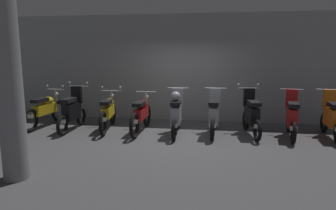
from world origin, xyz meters
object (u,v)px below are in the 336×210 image
at_px(motorbike_slot_5, 214,115).
at_px(motorbike_slot_6, 251,115).
at_px(motorbike_slot_2, 108,112).
at_px(support_pillar, 9,81).
at_px(motorbike_slot_3, 141,114).
at_px(motorbike_slot_4, 176,113).
at_px(motorbike_slot_7, 292,117).
at_px(motorbike_slot_0, 45,110).
at_px(motorbike_slot_8, 331,117).
at_px(motorbike_slot_1, 72,111).

xyz_separation_m(motorbike_slot_5, motorbike_slot_6, (0.95, 0.12, 0.00)).
height_order(motorbike_slot_2, support_pillar, support_pillar).
bearing_deg(motorbike_slot_2, motorbike_slot_3, -6.25).
bearing_deg(motorbike_slot_4, motorbike_slot_7, 3.45).
bearing_deg(support_pillar, motorbike_slot_4, 54.03).
distance_m(motorbike_slot_0, motorbike_slot_8, 7.63).
relative_size(motorbike_slot_3, motorbike_slot_7, 1.16).
height_order(motorbike_slot_6, support_pillar, support_pillar).
xyz_separation_m(motorbike_slot_3, support_pillar, (-1.34, -3.27, 1.14)).
height_order(motorbike_slot_3, motorbike_slot_4, motorbike_slot_4).
distance_m(motorbike_slot_3, motorbike_slot_4, 0.96).
relative_size(motorbike_slot_0, motorbike_slot_5, 1.16).
bearing_deg(motorbike_slot_4, motorbike_slot_0, 175.90).
xyz_separation_m(motorbike_slot_5, motorbike_slot_7, (1.91, 0.03, 0.00)).
height_order(motorbike_slot_2, motorbike_slot_4, motorbike_slot_4).
height_order(motorbike_slot_5, motorbike_slot_8, same).
bearing_deg(motorbike_slot_6, motorbike_slot_3, -176.86).
bearing_deg(motorbike_slot_6, motorbike_slot_8, -0.14).
xyz_separation_m(motorbike_slot_7, motorbike_slot_8, (0.95, 0.08, 0.00)).
distance_m(motorbike_slot_2, motorbike_slot_8, 5.73).
distance_m(motorbike_slot_0, motorbike_slot_1, 0.98).
xyz_separation_m(motorbike_slot_4, motorbike_slot_7, (2.87, 0.17, -0.04)).
relative_size(motorbike_slot_3, motorbike_slot_4, 1.16).
bearing_deg(motorbike_slot_6, motorbike_slot_5, -172.86).
bearing_deg(motorbike_slot_7, support_pillar, -147.13).
height_order(motorbike_slot_0, motorbike_slot_5, motorbike_slot_5).
xyz_separation_m(motorbike_slot_2, motorbike_slot_8, (5.73, 0.05, 0.03)).
relative_size(motorbike_slot_1, motorbike_slot_6, 1.00).
xyz_separation_m(motorbike_slot_1, motorbike_slot_8, (6.68, 0.23, -0.00)).
xyz_separation_m(motorbike_slot_0, support_pillar, (1.52, -3.44, 1.14)).
bearing_deg(motorbike_slot_6, motorbike_slot_4, -172.27).
bearing_deg(motorbike_slot_5, motorbike_slot_2, 178.67).
xyz_separation_m(motorbike_slot_0, motorbike_slot_1, (0.95, -0.25, 0.04)).
relative_size(motorbike_slot_5, motorbike_slot_6, 1.00).
xyz_separation_m(motorbike_slot_6, support_pillar, (-4.20, -3.42, 1.10)).
height_order(motorbike_slot_7, support_pillar, support_pillar).
xyz_separation_m(motorbike_slot_1, motorbike_slot_5, (3.82, 0.11, -0.00)).
bearing_deg(motorbike_slot_4, motorbike_slot_8, 3.80).
bearing_deg(motorbike_slot_3, motorbike_slot_8, 1.82).
distance_m(motorbike_slot_0, motorbike_slot_3, 2.87).
distance_m(motorbike_slot_4, motorbike_slot_6, 1.92).
bearing_deg(motorbike_slot_3, motorbike_slot_7, 1.07).
bearing_deg(motorbike_slot_8, motorbike_slot_1, -178.05).
distance_m(motorbike_slot_2, motorbike_slot_6, 3.82).
height_order(motorbike_slot_1, motorbike_slot_6, same).
relative_size(motorbike_slot_4, motorbike_slot_7, 1.00).
distance_m(motorbike_slot_6, support_pillar, 5.53).
xyz_separation_m(motorbike_slot_4, support_pillar, (-2.30, -3.17, 1.07)).
height_order(motorbike_slot_1, motorbike_slot_3, motorbike_slot_1).
distance_m(motorbike_slot_0, motorbike_slot_5, 4.77).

